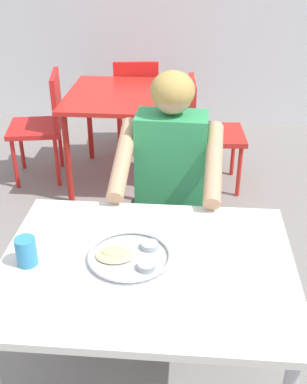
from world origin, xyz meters
name	(u,v)px	position (x,y,z in m)	size (l,w,h in m)	color
table_foreground	(147,280)	(-0.01, 0.02, 0.66)	(1.06, 0.82, 0.73)	silver
thali_tray	(130,256)	(-0.08, 0.04, 0.75)	(0.30, 0.30, 0.03)	#B7BABF
drinking_cup	(26,251)	(-0.44, -0.02, 0.79)	(0.07, 0.07, 0.11)	#338CBF
chair_foreground	(172,193)	(0.04, 0.91, 0.52)	(0.41, 0.40, 0.90)	#3F3F44
diner_foreground	(169,178)	(0.03, 0.68, 0.73)	(0.51, 0.56, 1.22)	#242424
table_background_red	(122,104)	(-0.39, 2.04, 0.63)	(0.81, 0.89, 0.71)	red
chair_red_left	(45,119)	(-1.00, 2.05, 0.49)	(0.47, 0.48, 0.84)	red
chair_red_right	(206,127)	(0.24, 2.01, 0.49)	(0.44, 0.45, 0.84)	red
chair_red_far	(136,97)	(-0.36, 2.64, 0.49)	(0.44, 0.46, 0.82)	red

